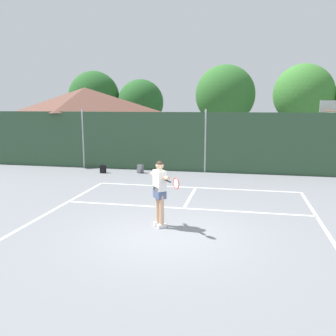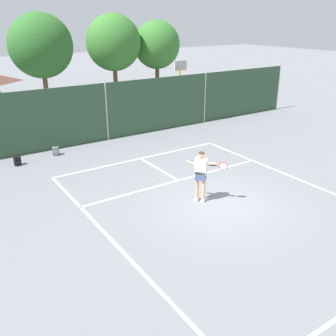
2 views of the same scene
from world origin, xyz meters
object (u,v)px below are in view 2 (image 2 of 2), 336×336
Objects in this scene: basketball_hoop at (180,81)px; backpack_grey at (56,151)px; tennis_ball at (152,182)px; backpack_black at (18,161)px; tennis_player at (201,172)px.

backpack_grey is at bearing -162.50° from basketball_hoop.
backpack_grey reaches higher than tennis_ball.
backpack_black and backpack_grey have the same top height.
backpack_grey is (-9.15, -2.89, -2.12)m from basketball_hoop.
tennis_ball is 0.14× the size of backpack_grey.
basketball_hoop is at bearing 49.27° from tennis_ball.
tennis_ball is (-0.62, 2.24, -1.08)m from tennis_player.
tennis_ball is (-7.03, -8.16, -2.28)m from basketball_hoop.
basketball_hoop is 7.67× the size of backpack_black.
tennis_player is 8.53m from backpack_black.
tennis_ball is at bearing -130.73° from basketball_hoop.
backpack_black reaches higher than tennis_ball.
tennis_player reaches higher than backpack_grey.
basketball_hoop is 7.67× the size of backpack_grey.
backpack_black is (-4.56, 7.15, -0.92)m from tennis_player.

